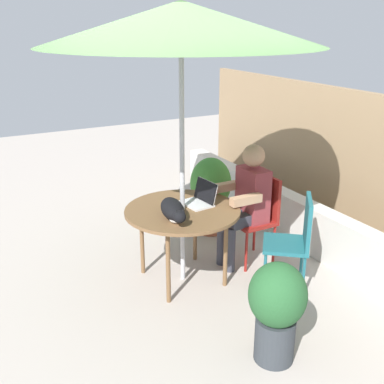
% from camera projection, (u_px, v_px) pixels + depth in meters
% --- Properties ---
extents(ground_plane, '(14.00, 14.00, 0.00)m').
position_uv_depth(ground_plane, '(183.00, 279.00, 4.59)').
color(ground_plane, '#ADA399').
extents(fence_back, '(5.49, 0.08, 1.67)m').
position_uv_depth(fence_back, '(350.00, 166.00, 5.24)').
color(fence_back, '#937756').
rests_on(fence_back, ground).
extents(planter_wall_low, '(4.94, 0.20, 0.52)m').
position_uv_depth(planter_wall_low, '(305.00, 224.00, 5.17)').
color(planter_wall_low, beige).
rests_on(planter_wall_low, ground).
extents(patio_table, '(1.07, 1.07, 0.73)m').
position_uv_depth(patio_table, '(182.00, 215.00, 4.36)').
color(patio_table, brown).
rests_on(patio_table, ground).
extents(patio_umbrella, '(2.35, 2.35, 2.52)m').
position_uv_depth(patio_umbrella, '(181.00, 24.00, 3.78)').
color(patio_umbrella, '#B7B7BC').
rests_on(patio_umbrella, ground).
extents(chair_occupied, '(0.40, 0.40, 0.91)m').
position_uv_depth(chair_occupied, '(259.00, 211.00, 4.79)').
color(chair_occupied, maroon).
rests_on(chair_occupied, ground).
extents(chair_empty, '(0.56, 0.56, 0.91)m').
position_uv_depth(chair_empty, '(296.00, 236.00, 4.24)').
color(chair_empty, '#1E606B').
rests_on(chair_empty, ground).
extents(person_seated, '(0.48, 0.48, 1.25)m').
position_uv_depth(person_seated, '(246.00, 198.00, 4.66)').
color(person_seated, maroon).
rests_on(person_seated, ground).
extents(laptop, '(0.33, 0.28, 0.21)m').
position_uv_depth(laptop, '(201.00, 197.00, 4.45)').
color(laptop, silver).
rests_on(laptop, patio_table).
extents(cat, '(0.64, 0.26, 0.17)m').
position_uv_depth(cat, '(173.00, 210.00, 4.09)').
color(cat, black).
rests_on(cat, patio_table).
extents(potted_plant_near_fence, '(0.42, 0.42, 0.79)m').
position_uv_depth(potted_plant_near_fence, '(277.00, 307.00, 3.36)').
color(potted_plant_near_fence, '#33383D').
rests_on(potted_plant_near_fence, ground).
extents(potted_plant_by_chair, '(0.47, 0.47, 0.91)m').
position_uv_depth(potted_plant_by_chair, '(211.00, 190.00, 5.43)').
color(potted_plant_by_chair, '#9E5138').
rests_on(potted_plant_by_chair, ground).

